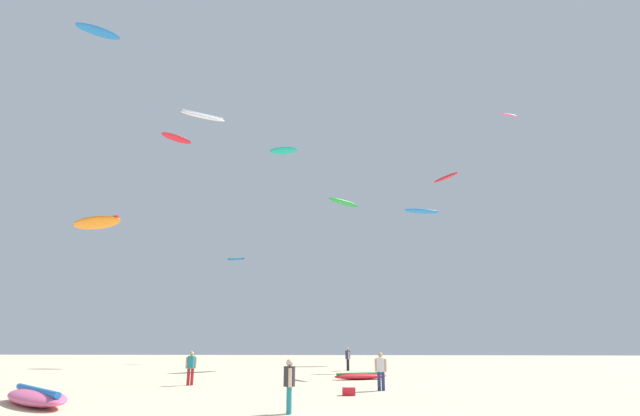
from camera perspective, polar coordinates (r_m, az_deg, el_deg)
person_foreground at (r=16.84m, az=-3.65°, el=-19.81°), size 0.38×0.56×1.70m
person_midground at (r=38.31m, az=3.31°, el=-17.20°), size 0.38×0.54×1.69m
person_left at (r=24.07m, az=7.20°, el=-18.29°), size 0.56×0.39×1.72m
person_right at (r=27.40m, az=-15.03°, el=-17.55°), size 0.54×0.38×1.69m
kite_grounded_near at (r=30.33m, az=4.85°, el=-19.22°), size 3.43×1.99×0.39m
kite_grounded_mid at (r=21.65m, az=-30.57°, el=-18.67°), size 4.72×4.54×0.64m
cooler_box at (r=22.08m, az=3.43°, el=-20.87°), size 0.56×0.36×0.32m
kite_aloft_0 at (r=44.62m, az=2.84°, el=0.66°), size 3.53×3.82×0.57m
kite_aloft_1 at (r=54.83m, az=-4.36°, el=6.79°), size 3.33×1.30×0.83m
kite_aloft_2 at (r=46.56m, az=-24.78°, el=18.46°), size 3.43×2.92×0.61m
kite_aloft_3 at (r=53.46m, az=11.93°, el=-0.36°), size 4.20×2.26×0.44m
kite_aloft_4 at (r=35.71m, az=-24.97°, el=-1.58°), size 4.60×3.05×0.90m
kite_aloft_5 at (r=39.91m, az=14.68°, el=3.52°), size 2.09×2.82×0.57m
kite_aloft_6 at (r=54.62m, az=21.41°, el=10.23°), size 2.30×1.38×0.39m
kite_aloft_7 at (r=52.85m, az=-9.88°, el=-6.01°), size 2.21×1.07×0.31m
kite_aloft_8 at (r=51.38m, az=-16.61°, el=7.92°), size 2.96×3.32×0.59m
kite_aloft_9 at (r=44.07m, az=-13.68°, el=10.51°), size 3.95×3.00×0.84m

